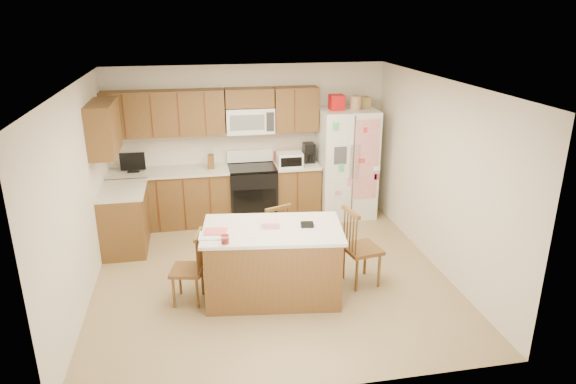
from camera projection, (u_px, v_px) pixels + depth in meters
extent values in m
plane|color=#8E7255|center=(271.00, 274.00, 6.81)|extent=(4.50, 4.50, 0.00)
cube|color=beige|center=(249.00, 142.00, 8.47)|extent=(4.50, 0.10, 2.50)
cube|color=beige|center=(310.00, 270.00, 4.31)|extent=(4.50, 0.10, 2.50)
cube|color=beige|center=(80.00, 197.00, 6.00)|extent=(0.10, 4.50, 2.50)
cube|color=beige|center=(438.00, 175.00, 6.78)|extent=(0.10, 4.50, 2.50)
cube|color=white|center=(268.00, 84.00, 5.97)|extent=(4.50, 4.50, 0.04)
cube|color=brown|center=(171.00, 199.00, 8.24)|extent=(1.87, 0.60, 0.88)
cube|color=brown|center=(296.00, 191.00, 8.60)|extent=(0.72, 0.60, 0.88)
cube|color=brown|center=(125.00, 220.00, 7.41)|extent=(0.60, 0.95, 0.88)
cube|color=silver|center=(169.00, 172.00, 8.07)|extent=(1.87, 0.64, 0.04)
cube|color=silver|center=(296.00, 165.00, 8.43)|extent=(0.72, 0.64, 0.04)
cube|color=silver|center=(122.00, 190.00, 7.26)|extent=(0.64, 0.95, 0.04)
cube|color=brown|center=(164.00, 113.00, 7.90)|extent=(1.85, 0.33, 0.70)
cube|color=brown|center=(296.00, 109.00, 8.26)|extent=(0.70, 0.33, 0.70)
cube|color=brown|center=(249.00, 97.00, 8.06)|extent=(0.76, 0.33, 0.29)
cube|color=brown|center=(104.00, 128.00, 6.93)|extent=(0.33, 0.95, 0.70)
cube|color=#52230E|center=(124.00, 117.00, 7.64)|extent=(0.02, 0.01, 0.66)
cube|color=#52230E|center=(132.00, 208.00, 7.85)|extent=(0.02, 0.01, 0.84)
cube|color=#52230E|center=(151.00, 116.00, 7.71)|extent=(0.02, 0.01, 0.66)
cube|color=#52230E|center=(158.00, 206.00, 7.92)|extent=(0.02, 0.01, 0.84)
cube|color=#52230E|center=(179.00, 115.00, 7.78)|extent=(0.02, 0.01, 0.66)
cube|color=#52230E|center=(185.00, 205.00, 7.99)|extent=(0.02, 0.01, 0.84)
cube|color=#52230E|center=(205.00, 114.00, 7.85)|extent=(0.01, 0.01, 0.66)
cube|color=#52230E|center=(210.00, 203.00, 8.06)|extent=(0.01, 0.01, 0.84)
cube|color=#52230E|center=(295.00, 111.00, 8.10)|extent=(0.01, 0.01, 0.66)
cube|color=#52230E|center=(298.00, 197.00, 8.31)|extent=(0.01, 0.01, 0.84)
cube|color=white|center=(250.00, 120.00, 8.16)|extent=(0.76, 0.38, 0.40)
cube|color=slate|center=(247.00, 123.00, 7.97)|extent=(0.54, 0.01, 0.24)
cube|color=#262626|center=(270.00, 122.00, 8.03)|extent=(0.12, 0.01, 0.30)
cube|color=brown|center=(211.00, 161.00, 8.15)|extent=(0.10, 0.14, 0.22)
cube|color=black|center=(134.00, 171.00, 8.00)|extent=(0.18, 0.12, 0.02)
cube|color=black|center=(133.00, 161.00, 7.94)|extent=(0.38, 0.03, 0.28)
cube|color=red|center=(286.00, 157.00, 8.45)|extent=(0.35, 0.22, 0.18)
cube|color=white|center=(290.00, 160.00, 8.23)|extent=(0.40, 0.28, 0.23)
cube|color=black|center=(291.00, 162.00, 8.10)|extent=(0.34, 0.01, 0.15)
cube|color=black|center=(309.00, 153.00, 8.46)|extent=(0.18, 0.22, 0.32)
cylinder|color=black|center=(310.00, 158.00, 8.42)|extent=(0.12, 0.12, 0.12)
cube|color=black|center=(253.00, 194.00, 8.45)|extent=(0.76, 0.64, 0.88)
cube|color=black|center=(255.00, 202.00, 8.15)|extent=(0.68, 0.01, 0.42)
cube|color=black|center=(252.00, 167.00, 8.29)|extent=(0.76, 0.64, 0.03)
cube|color=white|center=(250.00, 155.00, 8.49)|extent=(0.76, 0.10, 0.20)
cube|color=white|center=(346.00, 163.00, 8.52)|extent=(0.90, 0.75, 1.80)
cube|color=#4C4C4C|center=(353.00, 170.00, 8.16)|extent=(0.02, 0.01, 1.75)
cube|color=silver|center=(351.00, 161.00, 8.08)|extent=(0.02, 0.03, 0.55)
cube|color=silver|center=(357.00, 161.00, 8.10)|extent=(0.02, 0.03, 0.55)
cube|color=#3F3F44|center=(340.00, 155.00, 8.04)|extent=(0.20, 0.01, 0.28)
cube|color=#D84C59|center=(366.00, 160.00, 8.15)|extent=(0.42, 0.01, 1.30)
cube|color=red|center=(336.00, 102.00, 8.14)|extent=(0.22, 0.22, 0.24)
cylinder|color=tan|center=(356.00, 103.00, 8.15)|extent=(0.18, 0.18, 0.22)
cube|color=olive|center=(364.00, 102.00, 8.30)|extent=(0.18, 0.20, 0.18)
cube|color=brown|center=(273.00, 264.00, 6.17)|extent=(1.65, 1.07, 0.86)
cube|color=silver|center=(272.00, 230.00, 6.02)|extent=(1.74, 1.16, 0.04)
cylinder|color=red|center=(225.00, 241.00, 5.62)|extent=(0.08, 0.08, 0.06)
cylinder|color=white|center=(225.00, 239.00, 5.61)|extent=(0.09, 0.09, 0.09)
cube|color=pink|center=(270.00, 224.00, 6.04)|extent=(0.22, 0.17, 0.07)
cube|color=black|center=(307.00, 225.00, 6.06)|extent=(0.16, 0.14, 0.04)
cube|color=white|center=(212.00, 236.00, 5.80)|extent=(0.33, 0.28, 0.01)
cube|color=#D84C4C|center=(215.00, 231.00, 5.87)|extent=(0.28, 0.23, 0.01)
cylinder|color=white|center=(250.00, 238.00, 5.74)|extent=(0.14, 0.03, 0.01)
cube|color=brown|center=(187.00, 270.00, 6.05)|extent=(0.44, 0.46, 0.04)
cylinder|color=brown|center=(180.00, 280.00, 6.27)|extent=(0.03, 0.03, 0.39)
cylinder|color=brown|center=(174.00, 293.00, 5.98)|extent=(0.03, 0.03, 0.39)
cylinder|color=brown|center=(202.00, 280.00, 6.26)|extent=(0.03, 0.03, 0.39)
cylinder|color=brown|center=(197.00, 293.00, 5.97)|extent=(0.03, 0.03, 0.39)
cylinder|color=brown|center=(201.00, 247.00, 6.09)|extent=(0.02, 0.02, 0.44)
cylinder|color=brown|center=(200.00, 249.00, 6.03)|extent=(0.02, 0.02, 0.44)
cylinder|color=brown|center=(199.00, 252.00, 5.96)|extent=(0.02, 0.02, 0.44)
cylinder|color=brown|center=(198.00, 255.00, 5.90)|extent=(0.02, 0.02, 0.44)
cylinder|color=brown|center=(197.00, 257.00, 5.83)|extent=(0.02, 0.02, 0.44)
cube|color=brown|center=(198.00, 235.00, 5.89)|extent=(0.12, 0.37, 0.05)
cube|color=brown|center=(272.00, 237.00, 6.88)|extent=(0.51, 0.50, 0.04)
cylinder|color=brown|center=(278.00, 246.00, 7.15)|extent=(0.03, 0.03, 0.41)
cylinder|color=brown|center=(257.00, 251.00, 6.99)|extent=(0.03, 0.03, 0.41)
cylinder|color=brown|center=(288.00, 254.00, 6.92)|extent=(0.03, 0.03, 0.41)
cylinder|color=brown|center=(267.00, 259.00, 6.77)|extent=(0.03, 0.03, 0.41)
cylinder|color=brown|center=(288.00, 222.00, 6.74)|extent=(0.02, 0.02, 0.46)
cylinder|color=brown|center=(283.00, 223.00, 6.71)|extent=(0.02, 0.02, 0.46)
cylinder|color=brown|center=(278.00, 224.00, 6.67)|extent=(0.02, 0.02, 0.46)
cylinder|color=brown|center=(274.00, 226.00, 6.64)|extent=(0.02, 0.02, 0.46)
cylinder|color=brown|center=(269.00, 227.00, 6.60)|extent=(0.02, 0.02, 0.46)
cube|color=brown|center=(278.00, 208.00, 6.59)|extent=(0.37, 0.17, 0.05)
cube|color=brown|center=(362.00, 249.00, 6.45)|extent=(0.49, 0.51, 0.05)
cylinder|color=brown|center=(379.00, 271.00, 6.43)|extent=(0.04, 0.04, 0.45)
cylinder|color=brown|center=(365.00, 258.00, 6.74)|extent=(0.04, 0.04, 0.45)
cylinder|color=brown|center=(357.00, 275.00, 6.32)|extent=(0.04, 0.04, 0.45)
cylinder|color=brown|center=(344.00, 262.00, 6.64)|extent=(0.04, 0.04, 0.45)
cylinder|color=brown|center=(356.00, 236.00, 6.16)|extent=(0.02, 0.02, 0.50)
cylinder|color=brown|center=(353.00, 234.00, 6.23)|extent=(0.02, 0.02, 0.50)
cylinder|color=brown|center=(350.00, 231.00, 6.30)|extent=(0.02, 0.02, 0.50)
cylinder|color=brown|center=(347.00, 229.00, 6.37)|extent=(0.02, 0.02, 0.50)
cylinder|color=brown|center=(344.00, 226.00, 6.43)|extent=(0.02, 0.02, 0.50)
cube|color=brown|center=(351.00, 212.00, 6.21)|extent=(0.12, 0.42, 0.05)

